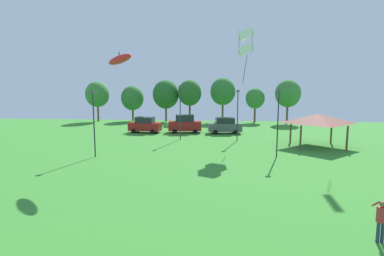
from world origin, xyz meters
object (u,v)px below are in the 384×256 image
Objects in this scene: treeline_tree_0 at (97,94)px; parked_car_second_from_left at (185,124)px; parked_car_leftmost at (145,125)px; light_post_1 at (278,119)px; treeline_tree_1 at (132,98)px; parked_car_third_from_left at (225,126)px; treeline_tree_3 at (190,93)px; kite_flying_1 at (246,42)px; light_post_3 at (238,113)px; treeline_tree_5 at (255,98)px; light_post_0 at (94,120)px; treeline_tree_6 at (288,94)px; park_pavilion at (318,119)px; treeline_tree_2 at (166,94)px; treeline_tree_4 at (223,92)px; light_post_2 at (180,110)px; kite_flying_4 at (120,59)px; person_standing_near_foreground at (381,219)px.

parked_car_second_from_left is at bearing -35.87° from treeline_tree_0.
parked_car_leftmost is 21.38m from light_post_1.
treeline_tree_0 is 1.12× the size of treeline_tree_1.
parked_car_third_from_left is 15.39m from treeline_tree_3.
light_post_3 is at bearing 114.81° from kite_flying_1.
treeline_tree_5 reaches higher than parked_car_third_from_left.
parked_car_leftmost is 0.97× the size of parked_car_second_from_left.
light_post_0 is 17.02m from light_post_1.
treeline_tree_6 is at bearing -0.57° from treeline_tree_0.
treeline_tree_5 is (17.29, 14.77, 3.33)m from parked_car_leftmost.
treeline_tree_0 is 0.97× the size of treeline_tree_6.
treeline_tree_0 reaches higher than treeline_tree_1.
treeline_tree_6 is at bearing -13.53° from treeline_tree_5.
park_pavilion is (7.93, -1.14, -8.43)m from kite_flying_1.
treeline_tree_3 reaches higher than treeline_tree_0.
treeline_tree_2 is 16.85m from treeline_tree_5.
kite_flying_1 is at bearing 110.54° from light_post_1.
treeline_tree_1 is at bearing 176.60° from treeline_tree_6.
treeline_tree_4 reaches higher than light_post_1.
light_post_1 is at bearing -52.61° from treeline_tree_1.
light_post_0 reaches higher than parked_car_second_from_left.
parked_car_leftmost is 0.97× the size of parked_car_third_from_left.
treeline_tree_2 is at bearing -179.85° from treeline_tree_5.
parked_car_second_from_left is 9.71m from light_post_3.
light_post_0 reaches higher than parked_car_third_from_left.
parked_car_third_from_left is at bearing 107.83° from light_post_1.
treeline_tree_6 reaches higher than parked_car_third_from_left.
light_post_2 is 23.20m from treeline_tree_5.
kite_flying_1 reaches higher than light_post_3.
light_post_3 is at bearing -85.03° from parked_car_third_from_left.
kite_flying_1 reaches higher than park_pavilion.
light_post_3 is at bearing 50.87° from kite_flying_4.
person_standing_near_foreground is 0.31× the size of park_pavilion.
treeline_tree_2 is 1.00× the size of treeline_tree_6.
treeline_tree_6 reaches higher than parked_car_second_from_left.
light_post_3 is 32.13m from treeline_tree_0.
park_pavilion reaches higher than parked_car_leftmost.
light_post_2 is 1.04× the size of treeline_tree_5.
light_post_3 is at bearing -58.85° from treeline_tree_2.
treeline_tree_0 is 1.19× the size of treeline_tree_5.
kite_flying_4 is 19.93m from parked_car_leftmost.
parked_car_leftmost is 0.74× the size of treeline_tree_5.
treeline_tree_3 is at bearing 111.83° from kite_flying_1.
parked_car_leftmost is at bearing 138.96° from light_post_1.
treeline_tree_2 is at bearing 120.77° from kite_flying_1.
parked_car_third_from_left is 0.79× the size of light_post_3.
kite_flying_1 is at bearing -114.70° from treeline_tree_6.
light_post_3 is at bearing -37.45° from treeline_tree_0.
person_standing_near_foreground is 21.70m from park_pavilion.
parked_car_leftmost is at bearing 86.49° from light_post_0.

